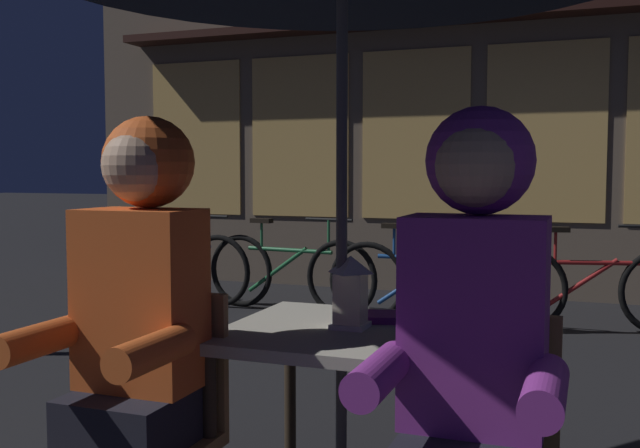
% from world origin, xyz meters
% --- Properties ---
extents(cafe_table, '(0.72, 0.72, 0.74)m').
position_xyz_m(cafe_table, '(0.00, 0.00, 0.64)').
color(cafe_table, '#B2AD9E').
rests_on(cafe_table, ground_plane).
extents(lantern, '(0.11, 0.11, 0.23)m').
position_xyz_m(lantern, '(0.03, 0.00, 0.86)').
color(lantern, white).
rests_on(lantern, cafe_table).
extents(chair_left, '(0.40, 0.40, 0.87)m').
position_xyz_m(chair_left, '(-0.48, -0.37, 0.49)').
color(chair_left, olive).
rests_on(chair_left, ground_plane).
extents(person_left_hooded, '(0.45, 0.56, 1.40)m').
position_xyz_m(person_left_hooded, '(-0.48, -0.43, 0.85)').
color(person_left_hooded, black).
rests_on(person_left_hooded, ground_plane).
extents(person_right_hooded, '(0.45, 0.56, 1.40)m').
position_xyz_m(person_right_hooded, '(0.48, -0.43, 0.85)').
color(person_right_hooded, black).
rests_on(person_right_hooded, ground_plane).
extents(bicycle_nearest, '(1.68, 0.21, 0.84)m').
position_xyz_m(bicycle_nearest, '(-2.94, 3.73, 0.35)').
color(bicycle_nearest, black).
rests_on(bicycle_nearest, ground_plane).
extents(bicycle_second, '(1.67, 0.27, 0.84)m').
position_xyz_m(bicycle_second, '(-1.74, 3.69, 0.35)').
color(bicycle_second, black).
rests_on(bicycle_second, ground_plane).
extents(bicycle_third, '(1.68, 0.08, 0.84)m').
position_xyz_m(bicycle_third, '(-0.47, 3.54, 0.35)').
color(bicycle_third, black).
rests_on(bicycle_third, ground_plane).
extents(bicycle_fourth, '(1.64, 0.45, 0.84)m').
position_xyz_m(bicycle_fourth, '(0.76, 3.68, 0.35)').
color(bicycle_fourth, black).
rests_on(bicycle_fourth, ground_plane).
extents(book, '(0.23, 0.19, 0.02)m').
position_xyz_m(book, '(0.07, 0.14, 0.75)').
color(book, '#661E7A').
rests_on(book, cafe_table).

